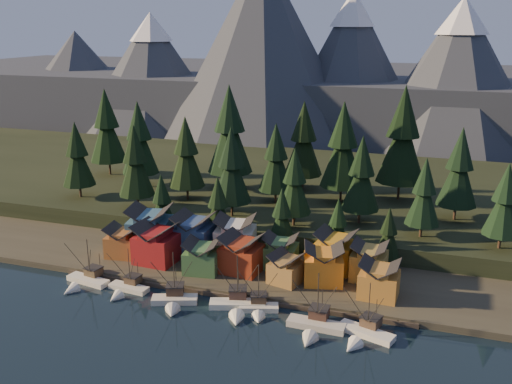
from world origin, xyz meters
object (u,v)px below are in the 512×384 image
(boat_0, at_px, (84,276))
(boat_6, at_px, (363,328))
(boat_3, at_px, (237,300))
(boat_1, at_px, (126,284))
(house_front_1, at_px, (156,242))
(house_back_1, at_px, (194,233))
(boat_2, at_px, (174,294))
(house_front_0, at_px, (123,240))
(boat_4, at_px, (259,302))
(house_back_0, at_px, (150,227))
(boat_5, at_px, (315,320))

(boat_0, bearing_deg, boat_6, 7.00)
(boat_3, bearing_deg, boat_1, 162.45)
(boat_6, distance_m, house_front_1, 54.84)
(house_front_1, distance_m, house_back_1, 10.00)
(boat_6, xyz_separation_m, house_back_1, (-45.64, 24.50, 4.71))
(boat_2, bearing_deg, house_front_0, 122.48)
(boat_2, relative_size, boat_4, 1.12)
(boat_0, xyz_separation_m, boat_1, (10.88, -0.25, -0.10))
(boat_4, relative_size, house_front_0, 1.29)
(boat_2, bearing_deg, boat_4, -11.91)
(boat_4, xyz_separation_m, house_back_0, (-35.61, 20.53, 5.09))
(boat_1, relative_size, house_back_1, 1.05)
(house_front_0, bearing_deg, house_back_1, 16.21)
(boat_5, xyz_separation_m, boat_6, (9.25, 0.28, -0.15))
(boat_6, height_order, house_front_0, boat_6)
(boat_2, relative_size, boat_5, 0.98)
(boat_3, height_order, house_front_1, boat_3)
(boat_1, xyz_separation_m, boat_3, (26.14, 0.06, 0.28))
(boat_0, height_order, boat_4, boat_0)
(boat_2, height_order, house_front_1, boat_2)
(boat_0, bearing_deg, boat_3, 9.44)
(boat_1, relative_size, house_back_0, 0.90)
(house_back_0, bearing_deg, boat_3, -44.99)
(boat_1, bearing_deg, house_back_0, 109.27)
(boat_6, relative_size, house_front_1, 1.22)
(house_back_1, bearing_deg, boat_2, -76.36)
(boat_0, xyz_separation_m, house_front_0, (1.72, 14.57, 3.46))
(boat_0, bearing_deg, house_front_1, 60.44)
(boat_5, bearing_deg, boat_6, 3.68)
(boat_5, height_order, house_back_0, house_back_0)
(boat_2, distance_m, boat_5, 30.46)
(boat_0, height_order, boat_1, boat_0)
(boat_0, xyz_separation_m, house_front_1, (11.27, 13.77, 4.46))
(house_back_1, bearing_deg, house_front_1, -130.02)
(boat_5, bearing_deg, boat_3, 171.55)
(boat_0, distance_m, boat_4, 41.49)
(boat_4, distance_m, boat_5, 13.04)
(boat_3, bearing_deg, boat_4, -12.08)
(boat_3, distance_m, boat_6, 26.41)
(boat_6, xyz_separation_m, house_front_1, (-52.01, 16.80, 4.42))
(boat_0, height_order, boat_5, boat_5)
(boat_5, height_order, boat_6, boat_5)
(boat_6, height_order, house_back_1, house_back_1)
(house_back_1, bearing_deg, house_front_0, -157.02)
(boat_1, height_order, house_back_0, house_back_0)
(boat_1, distance_m, boat_5, 43.26)
(boat_4, height_order, boat_5, boat_5)
(boat_3, height_order, boat_6, boat_3)
(boat_4, height_order, house_front_0, boat_4)
(boat_4, bearing_deg, house_back_0, 132.62)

